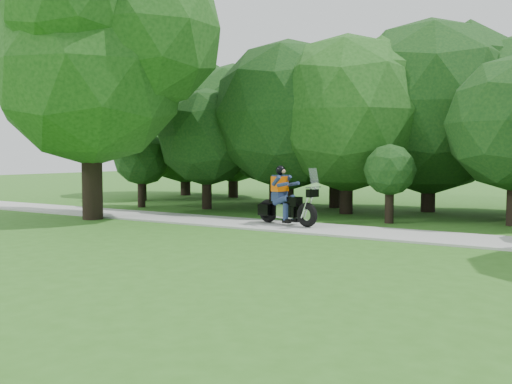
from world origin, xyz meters
The scene contains 5 objects.
ground centered at (0.00, 0.00, 0.00)m, with size 100.00×100.00×0.00m, color #31661D.
walkway centered at (0.00, 8.00, 0.03)m, with size 60.00×2.20×0.06m, color #ADADA7.
tree_line centered at (-0.58, 14.79, 3.63)m, with size 38.24×12.20×7.33m.
big_tree_west centered at (-10.54, 6.85, 5.76)m, with size 8.64×6.56×9.96m.
touring_motorcycle centered at (-4.06, 8.19, 0.71)m, with size 2.33×1.13×1.80m.
Camera 1 is at (4.24, -7.01, 2.20)m, focal length 40.00 mm.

